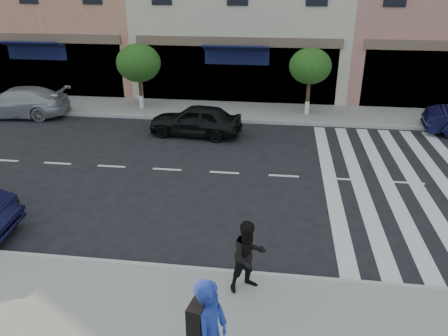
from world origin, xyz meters
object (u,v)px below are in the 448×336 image
walker (248,256)px  car_far_mid (196,120)px  car_far_left (17,102)px  photographer (210,336)px

walker → car_far_mid: (-2.97, 9.60, -0.29)m
walker → car_far_left: size_ratio=0.34×
photographer → car_far_mid: size_ratio=0.54×
car_far_mid → car_far_left: bearing=-94.3°
walker → photographer: bearing=-131.4°
walker → car_far_mid: size_ratio=0.42×
car_far_mid → walker: bearing=22.6°
photographer → car_far_left: size_ratio=0.43×
car_far_left → car_far_mid: size_ratio=1.24×
photographer → walker: 2.47m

